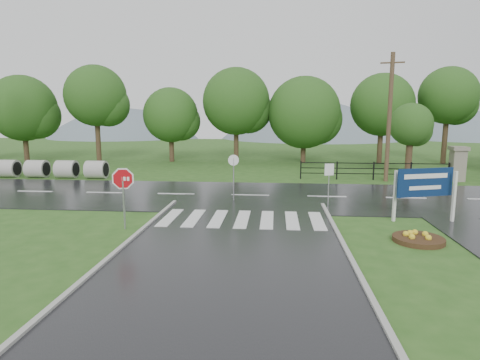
# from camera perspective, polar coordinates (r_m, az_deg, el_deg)

# --- Properties ---
(ground) EXTENTS (120.00, 120.00, 0.00)m
(ground) POSITION_cam_1_polar(r_m,az_deg,el_deg) (11.64, -1.73, -12.12)
(ground) COLOR #2C551C
(ground) RESTS_ON ground
(main_road) EXTENTS (90.00, 8.00, 0.04)m
(main_road) POSITION_cam_1_polar(r_m,az_deg,el_deg) (21.23, 1.47, -2.27)
(main_road) COLOR black
(main_road) RESTS_ON ground
(walkway) EXTENTS (2.20, 11.00, 0.04)m
(walkway) POSITION_cam_1_polar(r_m,az_deg,el_deg) (16.96, 30.20, -6.51)
(walkway) COLOR #28282B
(walkway) RESTS_ON ground
(crosswalk) EXTENTS (6.50, 2.80, 0.02)m
(crosswalk) POSITION_cam_1_polar(r_m,az_deg,el_deg) (16.36, 0.35, -5.56)
(crosswalk) COLOR silver
(crosswalk) RESTS_ON ground
(curb_left) EXTENTS (0.15, 24.00, 0.12)m
(curb_left) POSITION_cam_1_polar(r_m,az_deg,el_deg) (9.34, -28.63, -18.96)
(curb_left) COLOR #A3A39B
(curb_left) RESTS_ON ground
(curb_right) EXTENTS (0.15, 24.00, 0.12)m
(curb_right) POSITION_cam_1_polar(r_m,az_deg,el_deg) (8.29, 21.70, -22.21)
(curb_right) COLOR #A3A39B
(curb_right) RESTS_ON ground
(pillar_west) EXTENTS (1.00, 1.00, 2.24)m
(pillar_west) POSITION_cam_1_polar(r_m,az_deg,el_deg) (29.37, 28.54, 2.14)
(pillar_west) COLOR gray
(pillar_west) RESTS_ON ground
(fence_west) EXTENTS (9.58, 0.08, 1.20)m
(fence_west) POSITION_cam_1_polar(r_m,az_deg,el_deg) (27.75, 18.48, 1.49)
(fence_west) COLOR black
(fence_west) RESTS_ON ground
(hills) EXTENTS (102.00, 48.00, 48.00)m
(hills) POSITION_cam_1_polar(r_m,az_deg,el_deg) (78.33, 6.55, -5.43)
(hills) COLOR slate
(hills) RESTS_ON ground
(treeline) EXTENTS (83.20, 5.20, 10.00)m
(treeline) POSITION_cam_1_polar(r_m,az_deg,el_deg) (35.02, 4.55, 2.27)
(treeline) COLOR #224D17
(treeline) RESTS_ON ground
(culvert_pipes) EXTENTS (9.70, 1.20, 1.20)m
(culvert_pipes) POSITION_cam_1_polar(r_m,az_deg,el_deg) (30.65, -26.88, 1.43)
(culvert_pipes) COLOR #9E9B93
(culvert_pipes) RESTS_ON ground
(stop_sign) EXTENTS (1.08, 0.24, 2.47)m
(stop_sign) POSITION_cam_1_polar(r_m,az_deg,el_deg) (15.40, -16.29, -0.51)
(stop_sign) COLOR #939399
(stop_sign) RESTS_ON ground
(estate_billboard) EXTENTS (2.41, 0.85, 2.17)m
(estate_billboard) POSITION_cam_1_polar(r_m,az_deg,el_deg) (17.46, 24.83, -0.67)
(estate_billboard) COLOR silver
(estate_billboard) RESTS_ON ground
(flower_bed) EXTENTS (1.68, 1.68, 0.34)m
(flower_bed) POSITION_cam_1_polar(r_m,az_deg,el_deg) (14.93, 24.04, -7.58)
(flower_bed) COLOR #332111
(flower_bed) RESTS_ON ground
(reg_sign_small) EXTENTS (0.44, 0.15, 2.03)m
(reg_sign_small) POSITION_cam_1_polar(r_m,az_deg,el_deg) (18.97, 12.54, 0.56)
(reg_sign_small) COLOR #939399
(reg_sign_small) RESTS_ON ground
(reg_sign_round) EXTENTS (0.52, 0.20, 2.32)m
(reg_sign_round) POSITION_cam_1_polar(r_m,az_deg,el_deg) (19.70, -0.92, 1.13)
(reg_sign_round) COLOR #939399
(reg_sign_round) RESTS_ON ground
(utility_pole_east) EXTENTS (1.42, 0.39, 8.05)m
(utility_pole_east) POSITION_cam_1_polar(r_m,az_deg,el_deg) (27.21, 20.47, 8.36)
(utility_pole_east) COLOR #473523
(utility_pole_east) RESTS_ON ground
(entrance_tree_left) EXTENTS (2.87, 2.87, 5.04)m
(entrance_tree_left) POSITION_cam_1_polar(r_m,az_deg,el_deg) (29.70, 23.13, 7.22)
(entrance_tree_left) COLOR #3D2B1C
(entrance_tree_left) RESTS_ON ground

